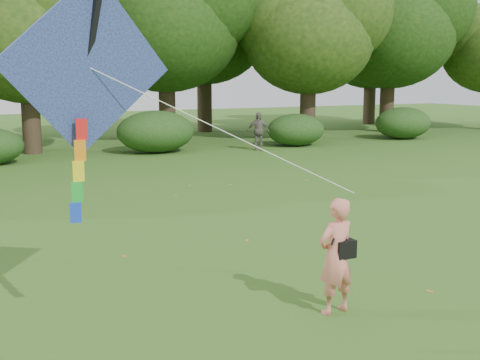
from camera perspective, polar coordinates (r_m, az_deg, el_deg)
name	(u,v)px	position (r m, az deg, el deg)	size (l,w,h in m)	color
ground	(329,286)	(10.07, 8.46, -9.93)	(100.00, 100.00, 0.00)	#265114
man_kite_flyer	(336,256)	(8.76, 9.08, -7.14)	(0.62, 0.41, 1.70)	#DB7867
bystander_right	(258,131)	(27.74, 1.73, 4.64)	(1.03, 0.43, 1.75)	#6A615E
crossbody_bag	(344,248)	(8.77, 9.84, -6.38)	(0.43, 0.20, 0.69)	black
flying_kite	(88,71)	(7.63, -14.23, 9.99)	(4.63, 1.06, 3.03)	#2562A3
tree_line	(96,31)	(31.53, -13.49, 13.60)	(54.70, 15.30, 9.48)	#3A2D1E
shrub_band	(72,138)	(25.92, -15.63, 3.87)	(39.15, 3.22, 1.88)	#264919
fallen_leaves	(290,223)	(14.08, 4.72, -4.09)	(7.80, 12.32, 0.01)	olive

